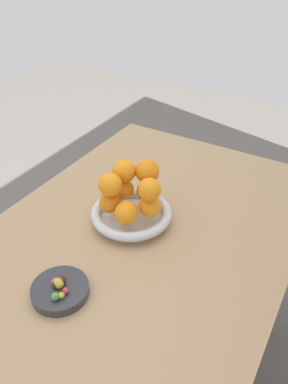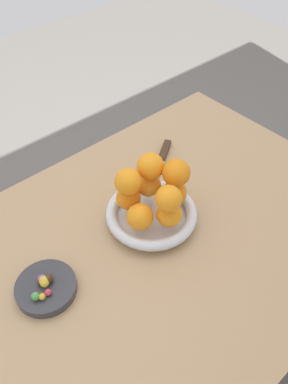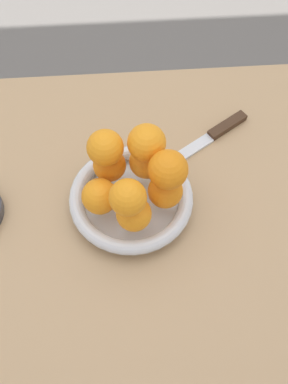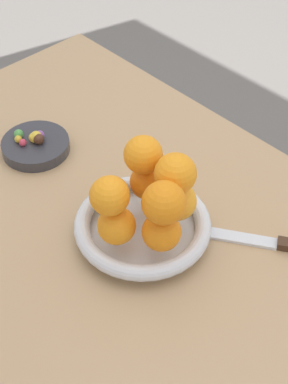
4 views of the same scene
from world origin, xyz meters
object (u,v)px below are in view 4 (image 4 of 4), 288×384
at_px(candy_dish, 36,146).
at_px(candy_ball_5, 40,135).
at_px(orange_4, 117,226).
at_px(knife, 267,242).
at_px(orange_2, 147,182).
at_px(orange_8, 164,203).
at_px(candy_ball_1, 23,143).
at_px(orange_5, 143,155).
at_px(candy_ball_3, 34,138).
at_px(orange_6, 175,174).
at_px(candy_ball_4, 36,137).
at_px(dining_table, 114,276).
at_px(orange_0, 161,232).
at_px(orange_3, 111,194).
at_px(candy_ball_0, 19,134).
at_px(orange_7, 110,196).
at_px(fruit_bowl, 143,227).
at_px(candy_ball_2, 36,136).
at_px(orange_1, 177,201).

xyz_separation_m(candy_dish, candy_ball_5, (-0.00, -0.01, 0.02)).
bearing_deg(orange_4, knife, -128.16).
relative_size(orange_2, orange_8, 0.90).
bearing_deg(candy_ball_1, orange_5, -167.29).
bearing_deg(candy_ball_3, orange_5, -171.70).
relative_size(orange_6, candy_ball_5, 3.70).
distance_m(candy_ball_3, candy_ball_4, 0.00).
height_order(dining_table, orange_8, orange_8).
bearing_deg(candy_dish, candy_ball_4, -122.75).
bearing_deg(orange_5, orange_0, 150.82).
bearing_deg(knife, candy_ball_5, 15.07).
height_order(orange_3, candy_ball_1, orange_3).
distance_m(candy_dish, orange_2, 0.27).
xyz_separation_m(candy_dish, orange_6, (-0.32, -0.04, 0.12)).
bearing_deg(orange_4, candy_ball_0, -7.46).
relative_size(orange_5, orange_7, 1.04).
height_order(orange_0, orange_6, orange_6).
height_order(fruit_bowl, candy_ball_3, candy_ball_3).
bearing_deg(candy_ball_0, orange_4, 172.54).
bearing_deg(candy_ball_0, candy_ball_4, -150.04).
xyz_separation_m(candy_dish, candy_ball_2, (0.00, -0.01, 0.02)).
relative_size(candy_dish, orange_8, 1.95).
height_order(orange_3, orange_7, orange_7).
bearing_deg(orange_3, knife, -143.21).
bearing_deg(candy_ball_3, candy_ball_5, -92.85).
relative_size(orange_5, candy_ball_4, 2.86).
distance_m(fruit_bowl, orange_5, 0.12).
distance_m(orange_7, candy_ball_3, 0.31).
relative_size(orange_4, candy_ball_5, 3.40).
xyz_separation_m(orange_3, candy_ball_2, (0.25, -0.03, -0.04)).
bearing_deg(orange_1, candy_ball_2, 6.65).
height_order(orange_3, candy_ball_4, orange_3).
relative_size(dining_table, candy_dish, 8.65).
relative_size(candy_ball_0, candy_ball_4, 0.82).
distance_m(dining_table, candy_ball_3, 0.30).
bearing_deg(orange_8, candy_ball_2, -3.62).
bearing_deg(candy_ball_0, orange_5, -169.84).
bearing_deg(fruit_bowl, orange_1, -123.64).
distance_m(fruit_bowl, candy_ball_5, 0.29).
bearing_deg(orange_7, orange_2, -74.64).
bearing_deg(orange_7, orange_4, -158.66).
relative_size(candy_dish, orange_1, 2.07).
relative_size(orange_6, orange_7, 1.08).
bearing_deg(candy_ball_3, knife, -163.38).
bearing_deg(candy_dish, orange_3, 175.08).
bearing_deg(candy_ball_5, orange_1, -174.24).
height_order(orange_7, candy_ball_3, orange_7).
relative_size(candy_ball_1, candy_ball_5, 0.80).
bearing_deg(orange_1, orange_3, 38.13).
bearing_deg(knife, orange_3, 36.79).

